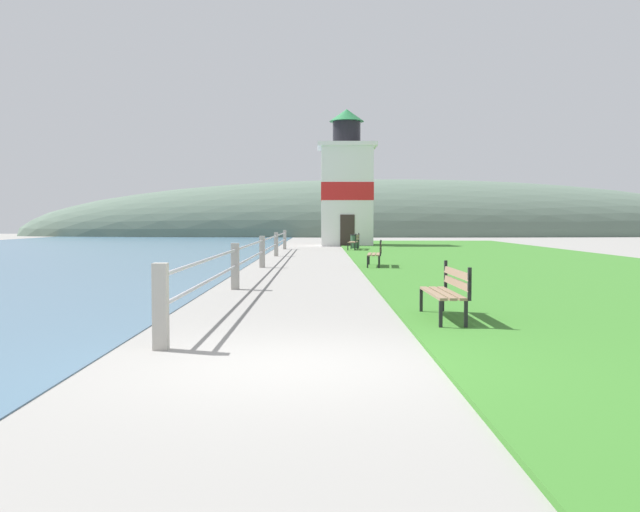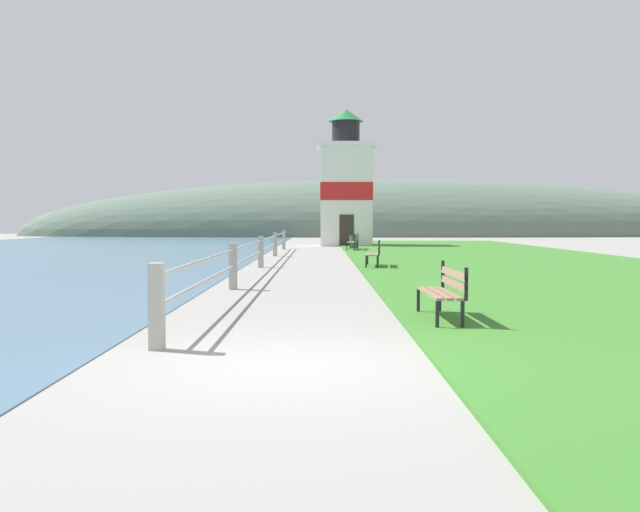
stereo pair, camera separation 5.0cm
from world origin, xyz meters
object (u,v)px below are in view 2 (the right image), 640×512
(park_bench_midway, at_px, (375,252))
(park_bench_near, at_px, (444,289))
(lighthouse, at_px, (345,188))
(trash_bin, at_px, (354,242))
(park_bench_far, at_px, (353,241))

(park_bench_midway, bearing_deg, park_bench_near, 95.82)
(park_bench_midway, xyz_separation_m, lighthouse, (-0.22, 21.88, 3.22))
(park_bench_near, relative_size, trash_bin, 2.25)
(lighthouse, bearing_deg, park_bench_near, -89.49)
(park_bench_midway, height_order, trash_bin, park_bench_midway)
(lighthouse, bearing_deg, trash_bin, -87.60)
(park_bench_far, bearing_deg, lighthouse, -81.33)
(park_bench_near, height_order, park_bench_midway, same)
(park_bench_midway, bearing_deg, park_bench_far, -84.31)
(park_bench_midway, distance_m, park_bench_far, 13.89)
(park_bench_far, relative_size, lighthouse, 0.23)
(park_bench_far, distance_m, lighthouse, 8.62)
(park_bench_near, bearing_deg, lighthouse, -90.31)
(park_bench_far, bearing_deg, trash_bin, -85.64)
(park_bench_far, xyz_separation_m, trash_bin, (0.11, 1.93, -0.12))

